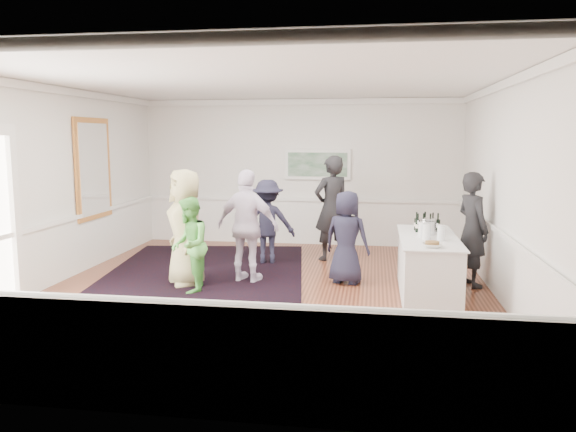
# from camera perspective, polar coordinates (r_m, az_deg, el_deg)

# --- Properties ---
(floor) EXTENTS (8.00, 8.00, 0.00)m
(floor) POSITION_cam_1_polar(r_m,az_deg,el_deg) (8.80, -2.29, -7.65)
(floor) COLOR brown
(floor) RESTS_ON ground
(ceiling) EXTENTS (7.00, 8.00, 0.02)m
(ceiling) POSITION_cam_1_polar(r_m,az_deg,el_deg) (8.51, -2.41, 13.57)
(ceiling) COLOR white
(ceiling) RESTS_ON wall_back
(wall_left) EXTENTS (0.02, 8.00, 3.20)m
(wall_left) POSITION_cam_1_polar(r_m,az_deg,el_deg) (9.80, -22.89, 2.85)
(wall_left) COLOR white
(wall_left) RESTS_ON floor
(wall_right) EXTENTS (0.02, 8.00, 3.20)m
(wall_right) POSITION_cam_1_polar(r_m,az_deg,el_deg) (8.56, 21.33, 2.26)
(wall_right) COLOR white
(wall_right) RESTS_ON floor
(wall_back) EXTENTS (7.00, 0.02, 3.20)m
(wall_back) POSITION_cam_1_polar(r_m,az_deg,el_deg) (12.45, 1.20, 4.46)
(wall_back) COLOR white
(wall_back) RESTS_ON floor
(wall_front) EXTENTS (7.00, 0.02, 3.20)m
(wall_front) POSITION_cam_1_polar(r_m,az_deg,el_deg) (4.68, -11.81, -1.74)
(wall_front) COLOR white
(wall_front) RESTS_ON floor
(wainscoting) EXTENTS (7.00, 8.00, 1.00)m
(wainscoting) POSITION_cam_1_polar(r_m,az_deg,el_deg) (8.68, -2.31, -4.47)
(wainscoting) COLOR white
(wainscoting) RESTS_ON floor
(mirror) EXTENTS (0.05, 1.25, 1.85)m
(mirror) POSITION_cam_1_polar(r_m,az_deg,el_deg) (10.89, -19.15, 4.55)
(mirror) COLOR #D8883F
(mirror) RESTS_ON wall_left
(landscape_painting) EXTENTS (1.44, 0.06, 0.66)m
(landscape_painting) POSITION_cam_1_polar(r_m,az_deg,el_deg) (12.34, 3.02, 5.25)
(landscape_painting) COLOR white
(landscape_painting) RESTS_ON wall_back
(area_rug) EXTENTS (3.92, 4.84, 0.02)m
(area_rug) POSITION_cam_1_polar(r_m,az_deg,el_deg) (10.18, -8.23, -5.49)
(area_rug) COLOR black
(area_rug) RESTS_ON floor
(serving_table) EXTENTS (0.85, 2.23, 0.90)m
(serving_table) POSITION_cam_1_polar(r_m,az_deg,el_deg) (8.74, 13.98, -4.92)
(serving_table) COLOR silver
(serving_table) RESTS_ON floor
(bartender) EXTENTS (0.68, 0.79, 1.84)m
(bartender) POSITION_cam_1_polar(r_m,az_deg,el_deg) (9.41, 18.23, -1.30)
(bartender) COLOR black
(bartender) RESTS_ON floor
(guest_tan) EXTENTS (1.01, 1.09, 1.87)m
(guest_tan) POSITION_cam_1_polar(r_m,az_deg,el_deg) (9.14, -10.36, -1.16)
(guest_tan) COLOR tan
(guest_tan) RESTS_ON floor
(guest_green) EXTENTS (0.72, 0.83, 1.47)m
(guest_green) POSITION_cam_1_polar(r_m,az_deg,el_deg) (8.74, -9.99, -2.92)
(guest_green) COLOR #52AE45
(guest_green) RESTS_ON floor
(guest_lilac) EXTENTS (1.17, 0.70, 1.86)m
(guest_lilac) POSITION_cam_1_polar(r_m,az_deg,el_deg) (9.20, -4.12, -1.05)
(guest_lilac) COLOR silver
(guest_lilac) RESTS_ON floor
(guest_dark_a) EXTENTS (1.09, 0.72, 1.59)m
(guest_dark_a) POSITION_cam_1_polar(r_m,az_deg,el_deg) (10.57, -2.09, -0.59)
(guest_dark_a) COLOR black
(guest_dark_a) RESTS_ON floor
(guest_dark_b) EXTENTS (0.88, 0.82, 2.03)m
(guest_dark_b) POSITION_cam_1_polar(r_m,az_deg,el_deg) (10.86, 4.44, 0.80)
(guest_dark_b) COLOR black
(guest_dark_b) RESTS_ON floor
(guest_navy) EXTENTS (0.86, 0.70, 1.52)m
(guest_navy) POSITION_cam_1_polar(r_m,az_deg,el_deg) (9.17, 5.99, -2.17)
(guest_navy) COLOR black
(guest_navy) RESTS_ON floor
(wine_bottles) EXTENTS (0.40, 0.30, 0.31)m
(wine_bottles) POSITION_cam_1_polar(r_m,az_deg,el_deg) (9.10, 13.87, -0.55)
(wine_bottles) COLOR black
(wine_bottles) RESTS_ON serving_table
(juice_pitchers) EXTENTS (0.37, 0.35, 0.24)m
(juice_pitchers) POSITION_cam_1_polar(r_m,az_deg,el_deg) (8.43, 14.21, -1.47)
(juice_pitchers) COLOR #79C245
(juice_pitchers) RESTS_ON serving_table
(ice_bucket) EXTENTS (0.26, 0.26, 0.25)m
(ice_bucket) POSITION_cam_1_polar(r_m,az_deg,el_deg) (8.81, 14.04, -1.10)
(ice_bucket) COLOR silver
(ice_bucket) RESTS_ON serving_table
(nut_bowl) EXTENTS (0.27, 0.27, 0.08)m
(nut_bowl) POSITION_cam_1_polar(r_m,az_deg,el_deg) (7.83, 14.44, -2.81)
(nut_bowl) COLOR white
(nut_bowl) RESTS_ON serving_table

